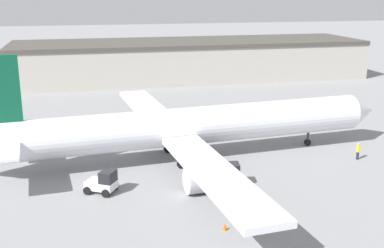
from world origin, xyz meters
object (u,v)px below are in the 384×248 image
airplane (182,128)px  ground_crew_worker (358,151)px  belt_loader_truck (227,176)px  safety_cone_far (225,227)px  safety_cone_near (234,214)px  baggage_tug (103,182)px

airplane → ground_crew_worker: airplane is taller
belt_loader_truck → safety_cone_far: bearing=-98.4°
belt_loader_truck → safety_cone_near: size_ratio=5.05×
airplane → belt_loader_truck: (2.27, -7.71, -2.36)m
airplane → safety_cone_far: 15.61m
airplane → safety_cone_near: size_ratio=80.96×
airplane → safety_cone_far: (-0.19, -15.31, -3.05)m
baggage_tug → safety_cone_near: baggage_tug is taller
airplane → belt_loader_truck: 8.38m
belt_loader_truck → safety_cone_far: (-2.45, -7.60, -0.70)m
safety_cone_near → safety_cone_far: (-1.24, -1.69, 0.00)m
baggage_tug → safety_cone_near: size_ratio=5.53×
baggage_tug → ground_crew_worker: bearing=37.7°
airplane → belt_loader_truck: bearing=-78.8°
belt_loader_truck → safety_cone_near: bearing=-92.1°
ground_crew_worker → baggage_tug: (-25.46, -2.58, 0.01)m
safety_cone_near → safety_cone_far: bearing=-126.4°
belt_loader_truck → safety_cone_far: 8.02m
baggage_tug → safety_cone_far: baggage_tug is taller
ground_crew_worker → baggage_tug: 25.59m
ground_crew_worker → safety_cone_far: ground_crew_worker is taller
ground_crew_worker → safety_cone_near: ground_crew_worker is taller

